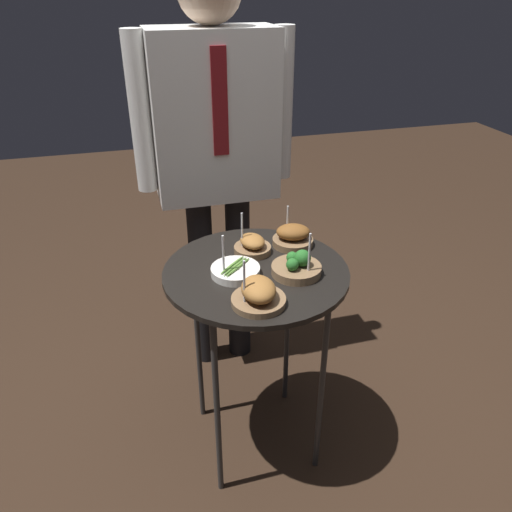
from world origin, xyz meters
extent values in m
plane|color=black|center=(0.00, 0.00, 0.00)|extent=(8.00, 8.00, 0.00)
cylinder|color=black|center=(0.00, 0.00, 0.77)|extent=(0.60, 0.60, 0.02)
cylinder|color=#2D2D2D|center=(0.18, -0.18, 0.38)|extent=(0.02, 0.02, 0.76)
cylinder|color=#2D2D2D|center=(-0.18, -0.18, 0.38)|extent=(0.02, 0.02, 0.76)
cylinder|color=#2D2D2D|center=(0.18, 0.18, 0.38)|extent=(0.02, 0.02, 0.76)
cylinder|color=#2D2D2D|center=(-0.18, 0.18, 0.38)|extent=(0.02, 0.02, 0.76)
cylinder|color=brown|center=(-0.04, -0.19, 0.79)|extent=(0.16, 0.16, 0.02)
ellipsoid|color=#93602D|center=(-0.04, -0.19, 0.82)|extent=(0.11, 0.14, 0.06)
cylinder|color=silver|center=(-0.09, -0.19, 0.85)|extent=(0.01, 0.01, 0.15)
cylinder|color=silver|center=(-0.07, -0.01, 0.79)|extent=(0.16, 0.16, 0.03)
ellipsoid|color=#5B8938|center=(-0.06, -0.02, 0.81)|extent=(0.10, 0.10, 0.01)
ellipsoid|color=#5B8938|center=(-0.07, -0.01, 0.81)|extent=(0.10, 0.10, 0.01)
ellipsoid|color=#5B8938|center=(-0.08, 0.00, 0.81)|extent=(0.10, 0.10, 0.01)
cylinder|color=silver|center=(-0.11, -0.03, 0.85)|extent=(0.01, 0.01, 0.15)
cylinder|color=brown|center=(0.02, 0.12, 0.79)|extent=(0.13, 0.13, 0.02)
ellipsoid|color=#93602D|center=(0.02, 0.12, 0.82)|extent=(0.09, 0.11, 0.04)
cylinder|color=silver|center=(-0.01, 0.13, 0.85)|extent=(0.01, 0.01, 0.14)
cylinder|color=brown|center=(0.12, -0.06, 0.79)|extent=(0.16, 0.16, 0.03)
sphere|color=#236023|center=(0.13, -0.06, 0.83)|extent=(0.05, 0.05, 0.05)
sphere|color=#236023|center=(0.11, -0.04, 0.82)|extent=(0.04, 0.04, 0.04)
sphere|color=#236023|center=(0.09, -0.08, 0.82)|extent=(0.04, 0.04, 0.04)
cylinder|color=silver|center=(0.14, -0.09, 0.85)|extent=(0.01, 0.01, 0.15)
cylinder|color=brown|center=(0.17, 0.13, 0.79)|extent=(0.14, 0.14, 0.02)
ellipsoid|color=brown|center=(0.17, 0.13, 0.83)|extent=(0.14, 0.12, 0.05)
cylinder|color=silver|center=(0.16, 0.17, 0.84)|extent=(0.01, 0.01, 0.13)
cylinder|color=black|center=(-0.09, 0.54, 0.41)|extent=(0.10, 0.10, 0.83)
cylinder|color=black|center=(0.07, 0.54, 0.41)|extent=(0.10, 0.10, 0.83)
cube|color=silver|center=(-0.01, 0.54, 1.14)|extent=(0.47, 0.22, 0.62)
cube|color=maroon|center=(-0.01, 0.42, 1.21)|extent=(0.06, 0.01, 0.37)
cylinder|color=silver|center=(-0.28, 0.54, 1.16)|extent=(0.08, 0.08, 0.57)
cylinder|color=silver|center=(0.26, 0.54, 1.16)|extent=(0.08, 0.08, 0.57)
camera|label=1|loc=(-0.37, -1.33, 1.60)|focal=35.00mm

